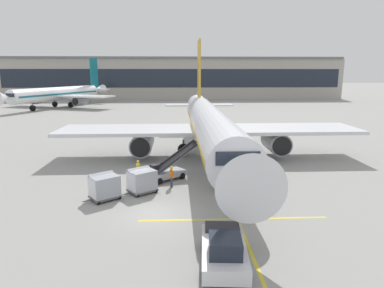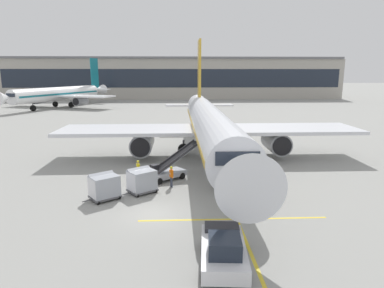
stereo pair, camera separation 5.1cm
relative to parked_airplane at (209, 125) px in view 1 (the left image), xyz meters
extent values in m
plane|color=gray|center=(-5.07, -15.23, -3.52)|extent=(600.00, 600.00, 0.00)
cylinder|color=silver|center=(0.00, -0.77, 0.09)|extent=(3.81, 32.40, 3.75)
cube|color=gold|center=(0.00, -0.77, 0.09)|extent=(3.84, 31.11, 0.45)
cone|color=silver|center=(0.03, -18.84, 0.09)|extent=(3.57, 3.76, 3.57)
cone|color=silver|center=(-0.03, 18.44, 0.37)|extent=(3.20, 6.01, 3.19)
cube|color=silver|center=(-8.45, 0.03, -0.47)|extent=(15.40, 6.51, 0.36)
cylinder|color=#93969E|center=(-7.26, -0.62, -1.82)|extent=(2.33, 4.22, 2.33)
cylinder|color=black|center=(-7.26, -2.77, -1.82)|extent=(1.98, 0.12, 1.98)
cube|color=silver|center=(8.45, 0.06, -0.47)|extent=(15.40, 6.51, 0.36)
cylinder|color=#93969E|center=(7.26, -0.59, -1.82)|extent=(2.33, 4.22, 2.33)
cylinder|color=black|center=(7.27, -2.75, -1.82)|extent=(1.98, 0.12, 1.98)
cube|color=gold|center=(-0.03, 16.93, 5.70)|extent=(0.29, 3.89, 9.72)
cube|color=silver|center=(-0.03, 16.63, 0.65)|extent=(10.47, 2.61, 0.20)
cube|color=#1E2633|center=(0.03, -16.21, 0.65)|extent=(2.63, 1.69, 0.83)
cylinder|color=#47474C|center=(0.02, -10.49, -2.32)|extent=(0.22, 0.22, 1.07)
sphere|color=black|center=(0.02, -10.49, -2.86)|extent=(1.32, 1.32, 1.32)
cylinder|color=#47474C|center=(-2.82, 0.85, -2.32)|extent=(0.22, 0.22, 1.07)
sphere|color=black|center=(-2.82, 0.85, -2.86)|extent=(1.32, 1.32, 1.32)
cylinder|color=#47474C|center=(2.81, 0.86, -2.32)|extent=(0.22, 0.22, 1.07)
sphere|color=black|center=(2.81, 0.86, -2.86)|extent=(1.32, 1.32, 1.32)
cube|color=#A3A8B2|center=(-4.50, -7.98, -3.02)|extent=(3.69, 3.31, 0.44)
cube|color=black|center=(-5.47, -8.24, -2.45)|extent=(0.82, 0.81, 0.70)
cylinder|color=#333338|center=(-4.92, -7.84, -2.40)|extent=(0.08, 0.08, 0.80)
cube|color=#A3A8B2|center=(-3.56, -7.28, -1.72)|extent=(4.40, 3.57, 2.30)
cube|color=black|center=(-3.56, -7.28, -1.63)|extent=(4.20, 3.37, 2.15)
cube|color=#333338|center=(-3.29, -7.63, -1.60)|extent=(3.85, 2.86, 2.33)
cube|color=#333338|center=(-3.82, -6.92, -1.60)|extent=(3.85, 2.86, 2.33)
cylinder|color=black|center=(-3.11, -7.86, -3.24)|extent=(0.57, 0.49, 0.56)
cylinder|color=black|center=(-3.98, -6.68, -3.24)|extent=(0.57, 0.49, 0.56)
cylinder|color=black|center=(-5.02, -9.28, -3.24)|extent=(0.57, 0.49, 0.56)
cylinder|color=black|center=(-5.90, -8.09, -3.24)|extent=(0.57, 0.49, 0.56)
cube|color=#515156|center=(-6.24, -11.10, -3.31)|extent=(2.56, 2.47, 0.12)
cylinder|color=#4C4C51|center=(-7.33, -11.89, -3.32)|extent=(0.61, 0.47, 0.07)
cube|color=#9EA3AD|center=(-6.24, -11.10, -2.50)|extent=(2.42, 2.33, 1.50)
cube|color=#9EA3AD|center=(-6.48, -10.77, -1.97)|extent=(1.99, 1.75, 0.74)
cube|color=silver|center=(-7.02, -11.67, -2.50)|extent=(0.86, 1.19, 1.38)
sphere|color=black|center=(-7.29, -11.02, -3.37)|extent=(0.30, 0.30, 0.30)
sphere|color=black|center=(-6.49, -12.12, -3.37)|extent=(0.30, 0.30, 0.30)
sphere|color=black|center=(-5.99, -10.09, -3.37)|extent=(0.30, 0.30, 0.30)
sphere|color=black|center=(-5.19, -11.19, -3.37)|extent=(0.30, 0.30, 0.30)
cube|color=#515156|center=(-8.83, -12.38, -3.31)|extent=(2.56, 2.47, 0.12)
cylinder|color=#4C4C51|center=(-9.92, -13.17, -3.32)|extent=(0.61, 0.47, 0.07)
cube|color=#9EA3AD|center=(-8.83, -12.38, -2.50)|extent=(2.42, 2.33, 1.50)
cube|color=#9EA3AD|center=(-9.07, -12.04, -1.97)|extent=(1.99, 1.75, 0.74)
cube|color=silver|center=(-9.61, -12.94, -2.50)|extent=(0.86, 1.19, 1.38)
sphere|color=black|center=(-9.88, -12.29, -3.37)|extent=(0.30, 0.30, 0.30)
sphere|color=black|center=(-9.08, -13.40, -3.37)|extent=(0.30, 0.30, 0.30)
sphere|color=black|center=(-8.58, -11.36, -3.37)|extent=(0.30, 0.30, 0.30)
sphere|color=black|center=(-7.78, -12.46, -3.37)|extent=(0.30, 0.30, 0.30)
cube|color=silver|center=(-1.32, -21.28, -2.84)|extent=(2.45, 4.55, 0.70)
cube|color=#1E2633|center=(-1.39, -22.05, -2.09)|extent=(1.59, 1.65, 0.80)
cube|color=#28282D|center=(-1.19, -19.64, -2.37)|extent=(1.86, 1.11, 0.24)
cylinder|color=black|center=(-0.29, -20.00, -3.14)|extent=(0.34, 0.78, 0.76)
cylinder|color=black|center=(-2.14, -19.85, -3.14)|extent=(0.34, 0.78, 0.76)
cylinder|color=black|center=(-0.51, -22.71, -3.14)|extent=(0.34, 0.78, 0.76)
cylinder|color=black|center=(-2.35, -22.57, -3.14)|extent=(0.34, 0.78, 0.76)
cylinder|color=black|center=(-6.87, -8.02, -3.09)|extent=(0.15, 0.15, 0.86)
cylinder|color=black|center=(-6.92, -7.85, -3.09)|extent=(0.15, 0.15, 0.86)
cube|color=yellow|center=(-6.89, -7.93, -2.37)|extent=(0.34, 0.44, 0.58)
cube|color=white|center=(-7.01, -7.97, -2.37)|extent=(0.12, 0.33, 0.08)
sphere|color=#9E7051|center=(-6.89, -7.93, -1.96)|extent=(0.21, 0.21, 0.21)
sphere|color=yellow|center=(-6.89, -7.93, -1.89)|extent=(0.23, 0.23, 0.23)
cylinder|color=yellow|center=(-6.82, -8.16, -2.42)|extent=(0.09, 0.09, 0.56)
cylinder|color=yellow|center=(-6.97, -7.70, -2.42)|extent=(0.09, 0.09, 0.56)
cylinder|color=#333847|center=(-3.97, -10.00, -3.09)|extent=(0.15, 0.15, 0.86)
cylinder|color=#333847|center=(-4.03, -9.83, -3.09)|extent=(0.15, 0.15, 0.86)
cube|color=orange|center=(-4.00, -9.92, -2.37)|extent=(0.35, 0.44, 0.58)
cube|color=white|center=(-4.12, -9.95, -2.37)|extent=(0.12, 0.33, 0.08)
sphere|color=tan|center=(-4.00, -9.92, -1.96)|extent=(0.21, 0.21, 0.21)
sphere|color=yellow|center=(-4.00, -9.92, -1.89)|extent=(0.23, 0.23, 0.23)
cylinder|color=orange|center=(-3.93, -10.14, -2.42)|extent=(0.09, 0.09, 0.56)
cylinder|color=orange|center=(-4.08, -9.69, -2.42)|extent=(0.09, 0.09, 0.56)
cube|color=black|center=(-4.82, -3.98, -3.49)|extent=(0.61, 0.61, 0.05)
cone|color=orange|center=(-4.82, -3.98, -3.15)|extent=(0.49, 0.49, 0.64)
cylinder|color=white|center=(-4.82, -3.98, -3.12)|extent=(0.27, 0.27, 0.08)
cube|color=yellow|center=(0.24, -0.77, -3.52)|extent=(0.20, 110.00, 0.01)
cube|color=yellow|center=(0.00, -16.22, -3.52)|extent=(12.00, 0.20, 0.01)
cube|color=#A8A399|center=(-4.77, 93.16, 3.49)|extent=(121.16, 21.24, 14.03)
cube|color=#1E2633|center=(-4.77, 82.49, 3.84)|extent=(117.53, 0.10, 6.31)
cube|color=slate|center=(-4.77, 91.04, 10.86)|extent=(119.95, 18.05, 0.70)
cylinder|color=white|center=(-35.22, 55.33, 0.22)|extent=(14.49, 29.76, 3.52)
cube|color=#146B7A|center=(-35.22, 55.33, 0.22)|extent=(14.07, 28.63, 0.42)
cone|color=white|center=(-41.47, 39.46, 0.22)|extent=(4.41, 4.51, 3.35)
cone|color=white|center=(-28.59, 72.19, 0.49)|extent=(4.85, 6.34, 3.00)
cube|color=white|center=(-42.36, 58.96, -0.31)|extent=(15.76, 11.02, 0.36)
cylinder|color=#93969E|center=(-41.54, 57.98, -1.58)|extent=(3.49, 4.50, 2.19)
cylinder|color=black|center=(-42.29, 56.08, -1.58)|extent=(1.77, 0.79, 1.86)
cube|color=white|center=(-27.53, 53.12, -0.31)|extent=(15.76, 11.02, 0.36)
cylinder|color=#93969E|center=(-28.80, 52.96, -1.58)|extent=(3.49, 4.50, 2.19)
cylinder|color=black|center=(-29.54, 51.07, -1.58)|extent=(1.77, 0.79, 1.86)
cube|color=#146B7A|center=(-29.10, 70.87, 5.51)|extent=(1.61, 3.52, 9.18)
cube|color=white|center=(-29.21, 70.61, 0.75)|extent=(10.09, 5.90, 0.20)
cube|color=#1E2633|center=(-40.57, 41.75, 0.75)|extent=(2.88, 2.38, 0.78)
cylinder|color=#47474C|center=(-38.59, 46.79, -2.15)|extent=(0.22, 0.22, 1.23)
sphere|color=black|center=(-38.59, 46.79, -2.77)|extent=(1.50, 1.50, 1.50)
cylinder|color=#47474C|center=(-37.12, 57.72, -2.15)|extent=(0.22, 0.22, 1.23)
sphere|color=black|center=(-37.12, 57.72, -2.77)|extent=(1.50, 1.50, 1.50)
cylinder|color=#47474C|center=(-32.20, 55.78, -2.15)|extent=(0.22, 0.22, 1.23)
sphere|color=black|center=(-32.20, 55.78, -2.77)|extent=(1.50, 1.50, 1.50)
camera|label=1|loc=(-3.50, -35.69, 5.52)|focal=31.13mm
camera|label=2|loc=(-3.45, -35.69, 5.52)|focal=31.13mm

